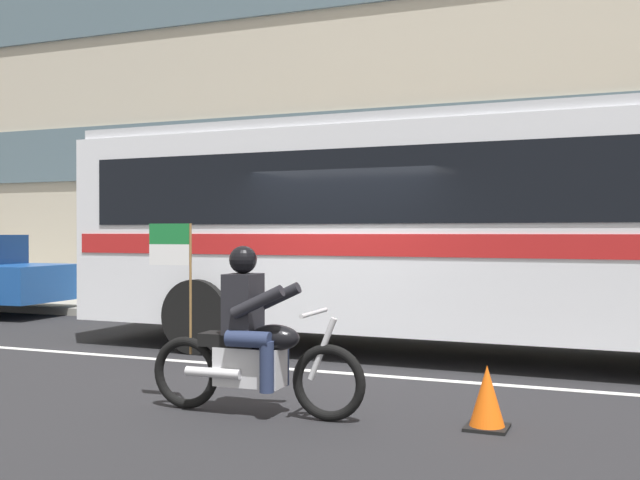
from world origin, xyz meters
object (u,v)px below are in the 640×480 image
(transit_bus, at_px, (463,218))
(motorcycle_with_rider, at_px, (252,343))
(traffic_cone, at_px, (487,399))
(fire_hydrant, at_px, (214,290))

(transit_bus, relative_size, motorcycle_with_rider, 5.10)
(motorcycle_with_rider, bearing_deg, traffic_cone, 7.95)
(traffic_cone, bearing_deg, motorcycle_with_rider, -172.05)
(transit_bus, bearing_deg, fire_hydrant, 151.29)
(transit_bus, height_order, traffic_cone, transit_bus)
(fire_hydrant, distance_m, traffic_cone, 9.63)
(motorcycle_with_rider, bearing_deg, transit_bus, 74.51)
(fire_hydrant, relative_size, traffic_cone, 1.36)
(transit_bus, xyz_separation_m, fire_hydrant, (-5.73, 3.14, -1.36))
(transit_bus, distance_m, fire_hydrant, 6.68)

